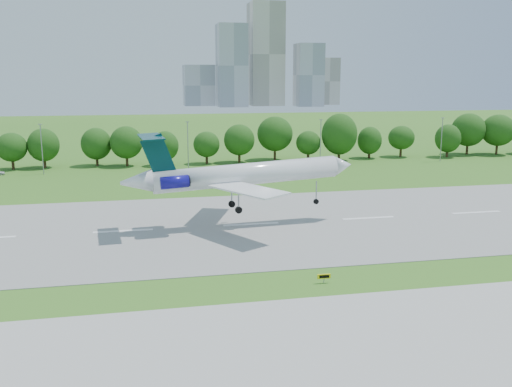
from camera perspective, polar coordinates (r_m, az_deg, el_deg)
name	(u,v)px	position (r m, az deg, el deg)	size (l,w,h in m)	color
ground	(118,290)	(66.06, -13.61, -9.39)	(600.00, 600.00, 0.00)	#30631A
runway	(123,231)	(89.85, -13.14, -3.69)	(400.00, 45.00, 0.08)	gray
taxiway	(111,370)	(49.64, -14.26, -16.75)	(400.00, 23.00, 0.08)	#ADADA8
tree_line	(128,142)	(154.70, -12.71, 5.01)	(288.40, 8.40, 10.40)	#382314
light_poles	(117,147)	(144.82, -13.76, 4.59)	(175.90, 0.25, 12.19)	gray
skyline	(261,67)	(462.71, 0.50, 12.55)	(127.00, 52.00, 80.00)	#B2B2B7
airliner	(236,174)	(89.05, -2.06, 1.93)	(37.70, 27.35, 12.56)	white
taxi_sign_right	(324,276)	(66.51, 6.81, -8.24)	(1.56, 0.25, 1.09)	gray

